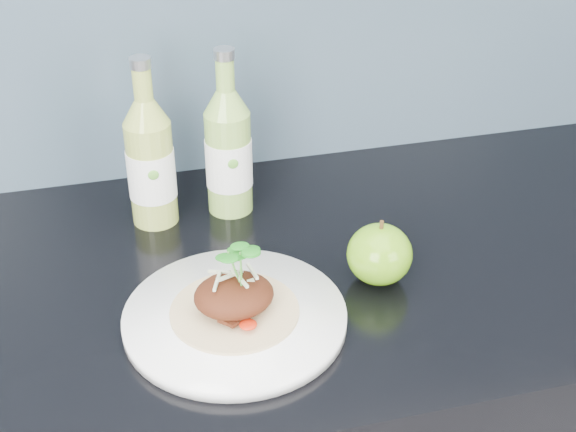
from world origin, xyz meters
name	(u,v)px	position (x,y,z in m)	size (l,w,h in m)	color
dinner_plate	(235,318)	(-0.02, 1.59, 0.91)	(0.33, 0.33, 0.02)	white
pork_taco	(234,293)	(-0.02, 1.59, 0.94)	(0.15, 0.15, 0.10)	tan
green_apple	(379,254)	(0.17, 1.63, 0.94)	(0.10, 0.10, 0.09)	#5E8D0F
cider_bottle_left	(151,162)	(-0.08, 1.84, 0.99)	(0.09, 0.09, 0.24)	#97AA46
cider_bottle_right	(228,152)	(0.03, 1.85, 0.99)	(0.07, 0.07, 0.24)	#81AE48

